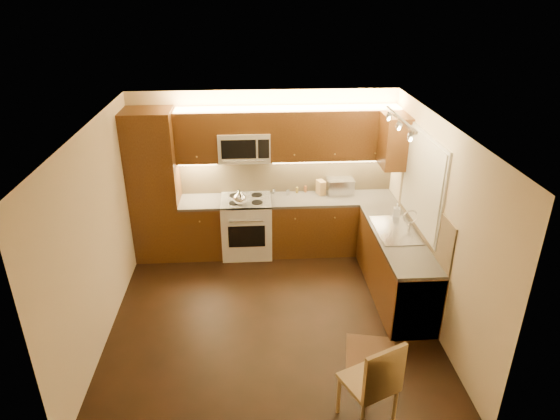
{
  "coord_description": "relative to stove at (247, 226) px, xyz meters",
  "views": [
    {
      "loc": [
        -0.21,
        -5.13,
        3.92
      ],
      "look_at": [
        0.15,
        0.55,
        1.25
      ],
      "focal_mm": 31.31,
      "sensor_mm": 36.0,
      "label": 1
    }
  ],
  "objects": [
    {
      "name": "dining_chair",
      "position": [
        1.15,
        -3.37,
        0.04
      ],
      "size": [
        0.59,
        0.59,
        1.01
      ],
      "primitive_type": null,
      "rotation": [
        0.0,
        0.0,
        0.42
      ],
      "color": "olive",
      "rests_on": "floor"
    },
    {
      "name": "knife_block",
      "position": [
        1.17,
        0.17,
        0.55
      ],
      "size": [
        0.15,
        0.19,
        0.22
      ],
      "primitive_type": "cube",
      "rotation": [
        0.0,
        0.0,
        0.33
      ],
      "color": "olive",
      "rests_on": "counter_back_right"
    },
    {
      "name": "dishwasher",
      "position": [
        2.0,
        -1.98,
        -0.03
      ],
      "size": [
        0.58,
        0.6,
        0.84
      ],
      "primitive_type": "cube",
      "color": "silver",
      "rests_on": "floor"
    },
    {
      "name": "track_light_bar",
      "position": [
        1.85,
        -1.27,
        2.0
      ],
      "size": [
        0.04,
        1.2,
        0.03
      ],
      "primitive_type": "cube",
      "color": "silver",
      "rests_on": "ceiling"
    },
    {
      "name": "wall_left",
      "position": [
        -1.7,
        -1.68,
        0.79
      ],
      "size": [
        0.01,
        4.0,
        2.5
      ],
      "primitive_type": "cube",
      "color": "beige",
      "rests_on": "ground"
    },
    {
      "name": "counter_right",
      "position": [
        2.0,
        -1.28,
        0.42
      ],
      "size": [
        0.6,
        2.0,
        0.04
      ],
      "primitive_type": "cube",
      "color": "#383533",
      "rests_on": "base_cab_right"
    },
    {
      "name": "pantry",
      "position": [
        -1.35,
        0.02,
        0.69
      ],
      "size": [
        0.7,
        0.6,
        2.3
      ],
      "primitive_type": "cube",
      "color": "#40220D",
      "rests_on": "floor"
    },
    {
      "name": "sink",
      "position": [
        2.0,
        -1.12,
        0.52
      ],
      "size": [
        0.52,
        0.86,
        0.15
      ],
      "primitive_type": null,
      "color": "silver",
      "rests_on": "counter_right"
    },
    {
      "name": "window_frame",
      "position": [
        2.29,
        -1.12,
        1.14
      ],
      "size": [
        0.03,
        1.44,
        1.24
      ],
      "primitive_type": "cube",
      "color": "silver",
      "rests_on": "wall_right"
    },
    {
      "name": "base_cab_back_right",
      "position": [
        1.34,
        0.02,
        -0.03
      ],
      "size": [
        1.92,
        0.6,
        0.86
      ],
      "primitive_type": "cube",
      "color": "#40220D",
      "rests_on": "floor"
    },
    {
      "name": "spice_jar_c",
      "position": [
        0.65,
        0.17,
        0.49
      ],
      "size": [
        0.06,
        0.06,
        0.09
      ],
      "primitive_type": "cylinder",
      "rotation": [
        0.0,
        0.0,
        -0.32
      ],
      "color": "silver",
      "rests_on": "counter_back_right"
    },
    {
      "name": "rug",
      "position": [
        1.4,
        -2.58,
        -0.45
      ],
      "size": [
        0.73,
        0.95,
        0.01
      ],
      "primitive_type": "cube",
      "rotation": [
        0.0,
        0.0,
        -0.2
      ],
      "color": "black",
      "rests_on": "floor"
    },
    {
      "name": "kettle",
      "position": [
        -0.09,
        -0.17,
        0.58
      ],
      "size": [
        0.24,
        0.24,
        0.23
      ],
      "primitive_type": null,
      "rotation": [
        0.0,
        0.0,
        0.23
      ],
      "color": "silver",
      "rests_on": "stove"
    },
    {
      "name": "ceiling",
      "position": [
        0.3,
        -1.68,
        2.04
      ],
      "size": [
        4.0,
        4.0,
        0.01
      ],
      "primitive_type": "cube",
      "color": "beige",
      "rests_on": "ground"
    },
    {
      "name": "base_cab_right",
      "position": [
        2.0,
        -1.28,
        -0.03
      ],
      "size": [
        0.6,
        2.0,
        0.86
      ],
      "primitive_type": "cube",
      "color": "#40220D",
      "rests_on": "floor"
    },
    {
      "name": "spice_jar_a",
      "position": [
        0.44,
        0.22,
        0.48
      ],
      "size": [
        0.05,
        0.05,
        0.09
      ],
      "primitive_type": "cylinder",
      "rotation": [
        0.0,
        0.0,
        -0.29
      ],
      "color": "silver",
      "rests_on": "counter_back_right"
    },
    {
      "name": "floor",
      "position": [
        0.3,
        -1.68,
        -0.46
      ],
      "size": [
        4.0,
        4.0,
        0.01
      ],
      "primitive_type": "cube",
      "color": "black",
      "rests_on": "ground"
    },
    {
      "name": "upper_cab_right_corner",
      "position": [
        2.12,
        -0.28,
        1.42
      ],
      "size": [
        0.35,
        0.5,
        0.75
      ],
      "primitive_type": "cube",
      "color": "#40220D",
      "rests_on": "wall_right"
    },
    {
      "name": "upper_cab_bridge",
      "position": [
        0.0,
        0.15,
        1.63
      ],
      "size": [
        0.76,
        0.35,
        0.31
      ],
      "primitive_type": "cube",
      "color": "#40220D",
      "rests_on": "wall_back"
    },
    {
      "name": "microwave",
      "position": [
        0.0,
        0.14,
        1.26
      ],
      "size": [
        0.76,
        0.38,
        0.44
      ],
      "primitive_type": null,
      "color": "silver",
      "rests_on": "wall_back"
    },
    {
      "name": "spice_jar_d",
      "position": [
        0.94,
        0.26,
        0.49
      ],
      "size": [
        0.05,
        0.05,
        0.1
      ],
      "primitive_type": "cylinder",
      "rotation": [
        0.0,
        0.0,
        0.25
      ],
      "color": "brown",
      "rests_on": "counter_back_right"
    },
    {
      "name": "counter_back_left",
      "position": [
        -0.69,
        0.02,
        0.42
      ],
      "size": [
        0.62,
        0.6,
        0.04
      ],
      "primitive_type": "cube",
      "color": "#383533",
      "rests_on": "base_cab_back_left"
    },
    {
      "name": "toaster_oven",
      "position": [
        1.47,
        0.19,
        0.56
      ],
      "size": [
        0.42,
        0.32,
        0.24
      ],
      "primitive_type": "cube",
      "rotation": [
        0.0,
        0.0,
        0.04
      ],
      "color": "silver",
      "rests_on": "counter_back_right"
    },
    {
      "name": "wall_front",
      "position": [
        0.3,
        -3.67,
        0.79
      ],
      "size": [
        4.0,
        0.01,
        2.5
      ],
      "primitive_type": "cube",
      "color": "beige",
      "rests_on": "ground"
    },
    {
      "name": "counter_back_right",
      "position": [
        1.34,
        0.02,
        0.42
      ],
      "size": [
        1.92,
        0.6,
        0.04
      ],
      "primitive_type": "cube",
      "color": "#383533",
      "rests_on": "base_cab_back_right"
    },
    {
      "name": "wall_back",
      "position": [
        0.3,
        0.32,
        0.79
      ],
      "size": [
        4.0,
        0.01,
        2.5
      ],
      "primitive_type": "cube",
      "color": "beige",
      "rests_on": "ground"
    },
    {
      "name": "spice_jar_b",
      "position": [
        0.81,
        0.25,
        0.49
      ],
      "size": [
        0.04,
        0.04,
        0.09
      ],
      "primitive_type": "cylinder",
      "rotation": [
        0.0,
        0.0,
        0.07
      ],
      "color": "olive",
      "rests_on": "counter_back_right"
    },
    {
      "name": "stove",
      "position": [
        0.0,
        0.0,
        0.0
      ],
      "size": [
        0.76,
        0.65,
        0.92
      ],
      "primitive_type": null,
      "color": "silver",
      "rests_on": "floor"
    },
    {
      "name": "window_blinds",
      "position": [
        2.27,
        -1.12,
        1.14
      ],
      "size": [
        0.02,
        1.36,
        1.16
      ],
      "primitive_type": "cube",
      "color": "silver",
      "rests_on": "wall_right"
    },
    {
      "name": "backsplash_back",
      "position": [
        0.65,
        0.31,
        0.74
      ],
      "size": [
        3.3,
        0.02,
        0.6
      ],
      "primitive_type": "cube",
      "color": "tan",
      "rests_on": "wall_back"
    },
    {
      "name": "backsplash_right",
      "position": [
        2.29,
        -1.28,
        0.74
      ],
      "size": [
        0.02,
        2.0,
        0.6
      ],
      "primitive_type": "cube",
      "color": "tan",
      "rests_on": "wall_right"
    },
    {
      "name": "upper_cab_back_left",
      "position": [
        -0.69,
        0.15,
        1.42
      ],
      "size": [
        0.62,
        0.35,
        0.75
      ],
      "primitive_type": "cube",
      "color": "#40220D",
      "rests_on": "wall_back"
    },
    {
      "name": "soap_bottle",
      "position": [
        2.12,
        -0.71,
        0.54
      ],
      "size": [
        0.11,
        0.11,
        0.21
      ],
      "primitive_type": "imported",
      "rotation": [
        0.0,
        0.0,
        -0.25
      ],
      "color": "silver",
      "rests_on": "counter_right"
    },
    {
      "name": "wall_right",
      "position": [
        2.3,
        -1.68,
        0.79
      ],
      "size": [
        0.01,
        4.0,
        2.5
      ],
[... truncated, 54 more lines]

